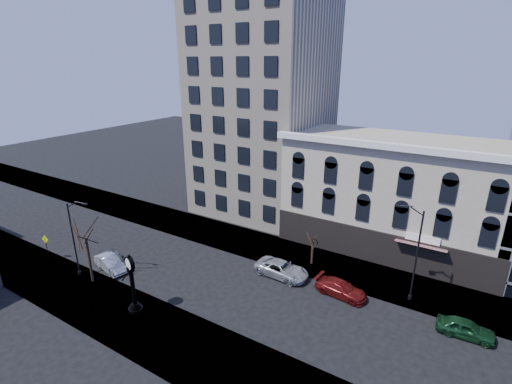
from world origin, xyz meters
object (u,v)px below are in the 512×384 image
Objects in this scene: car_near_a at (115,261)px; car_near_b at (110,263)px; street_lamp_near at (75,219)px; warning_sign at (46,243)px; street_clock at (133,286)px.

car_near_a is 0.99× the size of car_near_b.
street_lamp_near is 1.86× the size of car_near_a.
warning_sign is at bearing 134.35° from car_near_a.
street_lamp_near is 5.81m from car_near_b.
street_clock reaches higher than car_near_a.
street_lamp_near is 1.85× the size of car_near_b.
warning_sign is at bearing 163.54° from street_lamp_near.
street_clock is 1.24× the size of car_near_b.
warning_sign is 7.62m from car_near_a.
car_near_b is (-7.25, 3.29, -1.79)m from street_clock.
warning_sign reaches higher than car_near_b.
car_near_b is at bearing 44.98° from street_lamp_near.
warning_sign is (-5.92, 0.00, -4.01)m from street_lamp_near.
street_clock is at bearing -24.41° from street_lamp_near.
car_near_a is 0.57m from car_near_b.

